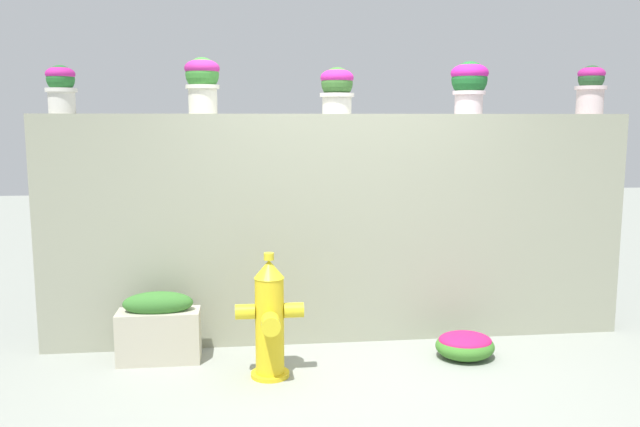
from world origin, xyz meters
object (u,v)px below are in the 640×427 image
at_px(potted_plant_1, 202,80).
at_px(fire_hydrant, 270,320).
at_px(potted_plant_4, 591,87).
at_px(potted_plant_2, 337,87).
at_px(potted_plant_3, 469,83).
at_px(planter_box, 159,328).
at_px(flower_bush_left, 465,344).
at_px(potted_plant_0, 61,86).

relative_size(potted_plant_1, fire_hydrant, 0.49).
height_order(potted_plant_1, potted_plant_4, potted_plant_1).
distance_m(potted_plant_1, potted_plant_2, 1.07).
xyz_separation_m(potted_plant_3, potted_plant_4, (1.05, -0.01, -0.03)).
height_order(potted_plant_1, planter_box, potted_plant_1).
height_order(potted_plant_2, flower_bush_left, potted_plant_2).
distance_m(potted_plant_4, fire_hydrant, 3.31).
bearing_deg(fire_hydrant, flower_bush_left, 7.53).
bearing_deg(potted_plant_1, potted_plant_3, -1.14).
height_order(potted_plant_1, potted_plant_3, potted_plant_1).
height_order(fire_hydrant, planter_box, fire_hydrant).
bearing_deg(planter_box, fire_hydrant, -25.81).
bearing_deg(potted_plant_1, fire_hydrant, -60.01).
bearing_deg(potted_plant_1, potted_plant_0, -178.38).
xyz_separation_m(potted_plant_3, flower_bush_left, (-0.17, -0.59, -2.03)).
bearing_deg(fire_hydrant, potted_plant_2, 53.20).
relative_size(potted_plant_1, potted_plant_4, 1.09).
bearing_deg(fire_hydrant, potted_plant_0, 152.71).
relative_size(fire_hydrant, planter_box, 1.46).
bearing_deg(potted_plant_0, potted_plant_3, -0.23).
distance_m(potted_plant_2, planter_box, 2.34).
bearing_deg(flower_bush_left, planter_box, 175.12).
relative_size(potted_plant_3, fire_hydrant, 0.47).
height_order(potted_plant_2, planter_box, potted_plant_2).
bearing_deg(potted_plant_2, potted_plant_4, -0.31).
bearing_deg(potted_plant_3, potted_plant_2, 179.88).
xyz_separation_m(potted_plant_1, potted_plant_4, (3.22, -0.05, -0.04)).
height_order(potted_plant_0, planter_box, potted_plant_0).
xyz_separation_m(potted_plant_2, planter_box, (-1.42, -0.39, -1.83)).
bearing_deg(fire_hydrant, planter_box, 154.19).
height_order(potted_plant_3, fire_hydrant, potted_plant_3).
xyz_separation_m(fire_hydrant, planter_box, (-0.83, 0.40, -0.16)).
xyz_separation_m(potted_plant_1, potted_plant_3, (2.17, -0.04, -0.01)).
bearing_deg(planter_box, potted_plant_0, 151.07).
distance_m(potted_plant_0, potted_plant_2, 2.14).
bearing_deg(planter_box, flower_bush_left, -4.88).
bearing_deg(potted_plant_0, flower_bush_left, -11.05).
height_order(potted_plant_1, fire_hydrant, potted_plant_1).
xyz_separation_m(potted_plant_2, potted_plant_3, (1.10, -0.00, 0.04)).
relative_size(potted_plant_0, potted_plant_4, 0.91).
distance_m(potted_plant_3, planter_box, 3.16).
xyz_separation_m(potted_plant_0, fire_hydrant, (1.55, -0.80, -1.67)).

